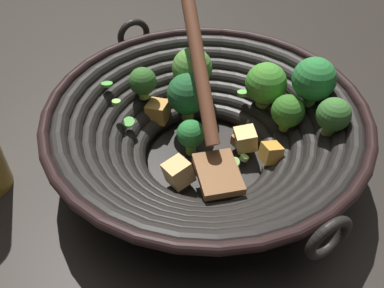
# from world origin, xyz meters

# --- Properties ---
(ground_plane) EXTENTS (4.00, 4.00, 0.00)m
(ground_plane) POSITION_xyz_m (0.00, 0.00, 0.00)
(ground_plane) COLOR #28231E
(wok) EXTENTS (0.41, 0.41, 0.27)m
(wok) POSITION_xyz_m (-0.00, -0.00, 0.07)
(wok) COLOR black
(wok) RESTS_ON ground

